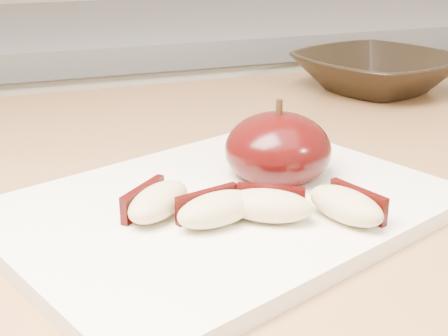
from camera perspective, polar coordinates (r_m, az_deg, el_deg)
name	(u,v)px	position (r m, az deg, el deg)	size (l,w,h in m)	color
back_cabinet	(119,241)	(1.36, -9.61, -6.61)	(2.40, 0.62, 0.94)	silver
cutting_board	(224,208)	(0.46, 0.00, -3.63)	(0.32, 0.23, 0.01)	white
apple_half	(278,150)	(0.50, 4.95, 1.68)	(0.10, 0.10, 0.07)	black
apple_wedge_a	(157,201)	(0.43, -6.17, -3.04)	(0.06, 0.06, 0.02)	tan
apple_wedge_b	(216,208)	(0.42, -0.72, -3.72)	(0.07, 0.04, 0.02)	tan
apple_wedge_c	(268,205)	(0.42, 4.08, -3.38)	(0.07, 0.06, 0.02)	tan
apple_wedge_d	(347,205)	(0.43, 11.18, -3.33)	(0.05, 0.07, 0.02)	tan
bowl	(376,72)	(0.84, 13.74, 8.50)	(0.20, 0.20, 0.05)	black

